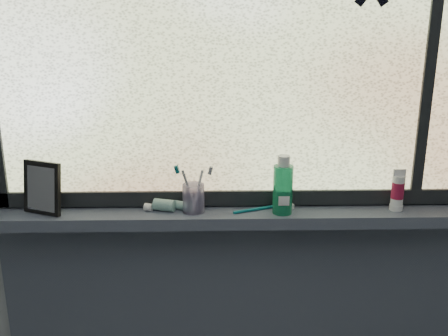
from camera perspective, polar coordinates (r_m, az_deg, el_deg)
name	(u,v)px	position (r m, az deg, el deg)	size (l,w,h in m)	color
wall_back	(236,137)	(1.64, 1.42, 3.56)	(3.00, 0.01, 2.50)	#9EA3A8
windowsill	(237,217)	(1.64, 1.48, -5.56)	(1.62, 0.14, 0.04)	#464D5E
window_pane	(237,50)	(1.58, 1.54, 13.34)	(1.50, 0.01, 1.00)	silver
frame_bottom	(236,197)	(1.67, 1.42, -3.35)	(1.60, 0.03, 0.05)	black
frame_mullion	(431,50)	(1.71, 22.57, 12.38)	(0.04, 0.03, 1.00)	black
vanity_mirror	(42,188)	(1.69, -20.07, -2.14)	(0.14, 0.07, 0.17)	black
toothpaste_tube	(171,205)	(1.64, -6.03, -4.23)	(0.22, 0.05, 0.04)	silver
toothbrush_cup	(193,198)	(1.62, -3.51, -3.45)	(0.07, 0.07, 0.09)	#A296C6
toothbrush_lying	(259,208)	(1.64, 4.04, -4.58)	(0.23, 0.02, 0.02)	#0B5E67
mouthwash_bottle	(283,185)	(1.60, 6.76, -1.91)	(0.06, 0.06, 0.16)	#1FA469
cream_tube	(398,188)	(1.71, 19.26, -2.21)	(0.04, 0.04, 0.10)	silver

